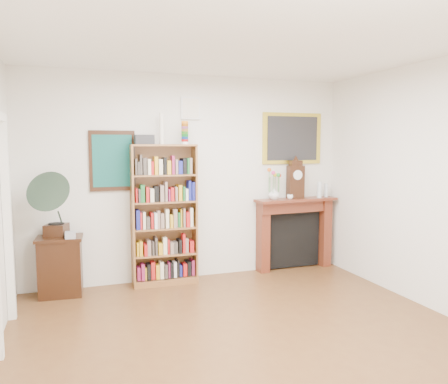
% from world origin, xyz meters
% --- Properties ---
extents(room, '(4.51, 5.01, 2.81)m').
position_xyz_m(room, '(0.00, 0.00, 1.40)').
color(room, '#56321A').
rests_on(room, ground).
extents(teal_poster, '(0.58, 0.04, 0.78)m').
position_xyz_m(teal_poster, '(-1.05, 2.48, 1.65)').
color(teal_poster, black).
rests_on(teal_poster, back_wall).
extents(small_picture, '(0.26, 0.04, 0.30)m').
position_xyz_m(small_picture, '(0.00, 2.48, 2.35)').
color(small_picture, white).
rests_on(small_picture, back_wall).
extents(gilt_painting, '(0.95, 0.04, 0.75)m').
position_xyz_m(gilt_painting, '(1.55, 2.48, 1.95)').
color(gilt_painting, gold).
rests_on(gilt_painting, back_wall).
extents(bookshelf, '(0.87, 0.34, 2.14)m').
position_xyz_m(bookshelf, '(-0.41, 2.33, 1.04)').
color(bookshelf, brown).
rests_on(bookshelf, floor).
extents(side_cabinet, '(0.57, 0.43, 0.74)m').
position_xyz_m(side_cabinet, '(-1.72, 2.28, 0.37)').
color(side_cabinet, black).
rests_on(side_cabinet, floor).
extents(fireplace, '(1.28, 0.37, 1.07)m').
position_xyz_m(fireplace, '(1.57, 2.41, 0.62)').
color(fireplace, '#4E2112').
rests_on(fireplace, floor).
extents(gramophone, '(0.66, 0.74, 0.81)m').
position_xyz_m(gramophone, '(-1.75, 2.19, 1.19)').
color(gramophone, black).
rests_on(gramophone, side_cabinet).
extents(cd_stack, '(0.12, 0.12, 0.08)m').
position_xyz_m(cd_stack, '(-1.59, 2.15, 0.78)').
color(cd_stack, silver).
rests_on(cd_stack, side_cabinet).
extents(mantel_clock, '(0.24, 0.14, 0.56)m').
position_xyz_m(mantel_clock, '(1.57, 2.39, 1.34)').
color(mantel_clock, black).
rests_on(mantel_clock, fireplace).
extents(flower_vase, '(0.19, 0.19, 0.17)m').
position_xyz_m(flower_vase, '(1.20, 2.34, 1.15)').
color(flower_vase, silver).
rests_on(flower_vase, fireplace).
extents(teacup, '(0.10, 0.10, 0.07)m').
position_xyz_m(teacup, '(1.44, 2.31, 1.10)').
color(teacup, white).
rests_on(teacup, fireplace).
extents(bottle_left, '(0.07, 0.07, 0.24)m').
position_xyz_m(bottle_left, '(1.94, 2.33, 1.19)').
color(bottle_left, silver).
rests_on(bottle_left, fireplace).
extents(bottle_right, '(0.06, 0.06, 0.20)m').
position_xyz_m(bottle_right, '(2.10, 2.39, 1.17)').
color(bottle_right, silver).
rests_on(bottle_right, fireplace).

